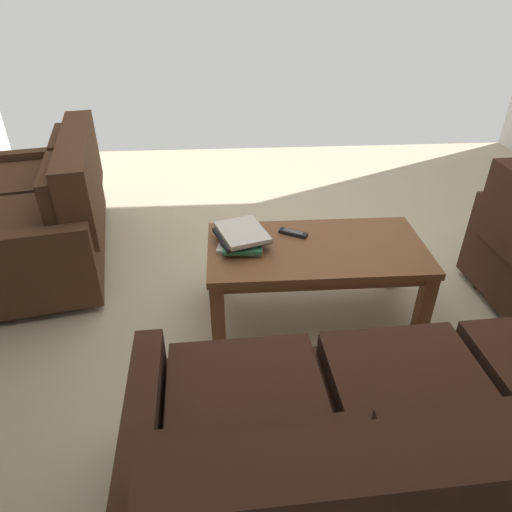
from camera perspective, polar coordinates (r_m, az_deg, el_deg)
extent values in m
cube|color=beige|center=(2.94, 4.79, -3.89)|extent=(5.49, 5.17, 0.01)
cylinder|color=black|center=(2.12, -7.49, -21.39)|extent=(0.05, 0.05, 0.06)
cube|color=#382116|center=(1.86, 18.28, -22.69)|extent=(1.72, 0.87, 0.39)
cube|color=#382116|center=(1.68, 19.48, -17.32)|extent=(0.55, 0.72, 0.10)
cube|color=#382116|center=(1.56, -0.88, -20.10)|extent=(0.55, 0.72, 0.10)
cube|color=#382116|center=(1.42, 26.45, -24.75)|extent=(1.69, 0.26, 0.42)
cube|color=#382116|center=(1.47, 24.27, -21.40)|extent=(0.51, 0.14, 0.29)
cube|color=#382116|center=(1.33, 0.24, -25.52)|extent=(0.51, 0.14, 0.29)
cube|color=#382116|center=(1.70, -13.04, -24.73)|extent=(0.14, 0.79, 0.55)
cylinder|color=black|center=(4.02, -27.96, 3.40)|extent=(0.06, 0.06, 0.06)
cylinder|color=black|center=(3.91, -18.88, 4.81)|extent=(0.06, 0.06, 0.06)
cylinder|color=black|center=(3.00, -19.25, -4.21)|extent=(0.06, 0.06, 0.06)
cube|color=#4C301E|center=(3.40, -24.99, 3.03)|extent=(0.98, 1.34, 0.34)
cube|color=#4C301E|center=(3.58, -25.59, 8.37)|extent=(0.77, 0.68, 0.10)
cube|color=#4C301E|center=(3.04, -26.94, 3.89)|extent=(0.77, 0.68, 0.10)
cube|color=#4C301E|center=(3.20, -20.83, 9.52)|extent=(0.41, 1.23, 0.48)
cube|color=#4C301E|center=(3.50, -22.39, 11.07)|extent=(0.22, 0.56, 0.34)
cube|color=#4C301E|center=(2.94, -23.24, 6.97)|extent=(0.22, 0.56, 0.34)
cube|color=#4C301E|center=(3.96, -24.18, 8.42)|extent=(0.77, 0.25, 0.50)
cube|color=#4C301E|center=(2.81, -26.78, -2.10)|extent=(0.77, 0.25, 0.50)
cube|color=brown|center=(2.49, 7.48, 0.79)|extent=(1.16, 0.60, 0.04)
cube|color=brown|center=(2.51, 7.41, -0.08)|extent=(1.07, 0.54, 0.05)
cube|color=brown|center=(2.96, 16.53, -0.05)|extent=(0.07, 0.07, 0.42)
cube|color=brown|center=(2.78, -4.68, -0.85)|extent=(0.07, 0.07, 0.42)
cube|color=brown|center=(2.58, 19.99, -6.14)|extent=(0.07, 0.07, 0.42)
cube|color=brown|center=(2.37, -4.70, -7.60)|extent=(0.07, 0.07, 0.42)
cylinder|color=black|center=(3.22, 25.72, -3.15)|extent=(0.05, 0.05, 0.06)
cube|color=silver|center=(2.48, -1.78, 1.76)|extent=(0.27, 0.28, 0.02)
cube|color=#337F51|center=(2.46, -1.76, 2.06)|extent=(0.21, 0.29, 0.02)
cube|color=black|center=(2.45, -1.78, 2.54)|extent=(0.31, 0.32, 0.02)
cube|color=silver|center=(2.44, -1.71, 2.99)|extent=(0.30, 0.35, 0.02)
cube|color=black|center=(2.57, 4.60, 2.84)|extent=(0.16, 0.12, 0.02)
cube|color=#59595B|center=(2.56, 4.61, 3.05)|extent=(0.11, 0.08, 0.00)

